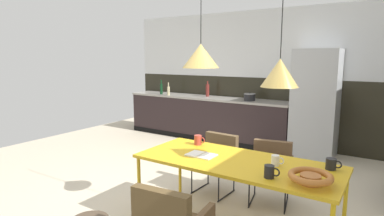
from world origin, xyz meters
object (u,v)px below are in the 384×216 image
object	(u,v)px
mug_short_terracotta	(331,164)
bottle_spice_small	(161,89)
armchair_corner_seat	(271,164)
bottle_vinegar_dark	(207,90)
pendant_lamp_over_table_far	(280,73)
mug_glass_clear	(270,172)
pendant_lamp_over_table_near	(201,56)
mug_wide_latte	(198,140)
bottle_oil_tall	(168,90)
cooking_pot	(250,97)
fruit_bowl	(310,177)
armchair_far_side	(216,155)
refrigerator_column	(315,103)
open_book	(201,155)
dining_table	(236,165)
mug_tall_blue	(276,160)

from	to	relation	value
mug_short_terracotta	bottle_spice_small	size ratio (longest dim) A/B	0.41
armchair_corner_seat	bottle_spice_small	distance (m)	3.89
bottle_vinegar_dark	pendant_lamp_over_table_far	world-z (taller)	pendant_lamp_over_table_far
mug_glass_clear	pendant_lamp_over_table_near	size ratio (longest dim) A/B	0.13
pendant_lamp_over_table_far	mug_wide_latte	bearing A→B (deg)	164.50
mug_wide_latte	bottle_oil_tall	bearing A→B (deg)	132.77
bottle_spice_small	pendant_lamp_over_table_near	size ratio (longest dim) A/B	0.33
cooking_pot	bottle_oil_tall	xyz separation A→B (m)	(-1.83, -0.16, 0.04)
mug_short_terracotta	bottle_vinegar_dark	size ratio (longest dim) A/B	0.41
mug_short_terracotta	fruit_bowl	bearing A→B (deg)	-100.31
armchair_far_side	armchair_corner_seat	bearing A→B (deg)	-169.67
armchair_far_side	mug_wide_latte	distance (m)	0.64
refrigerator_column	cooking_pot	world-z (taller)	refrigerator_column
armchair_corner_seat	fruit_bowl	bearing A→B (deg)	110.15
bottle_vinegar_dark	pendant_lamp_over_table_far	xyz separation A→B (m)	(2.53, -3.14, 0.56)
mug_wide_latte	bottle_vinegar_dark	size ratio (longest dim) A/B	0.40
open_book	mug_glass_clear	distance (m)	0.79
armchair_corner_seat	mug_short_terracotta	bearing A→B (deg)	127.09
refrigerator_column	bottle_oil_tall	distance (m)	3.03
dining_table	pendant_lamp_over_table_near	size ratio (longest dim) A/B	1.97
armchair_far_side	pendant_lamp_over_table_near	distance (m)	1.53
refrigerator_column	pendant_lamp_over_table_near	world-z (taller)	pendant_lamp_over_table_near
bottle_vinegar_dark	armchair_far_side	bearing A→B (deg)	-57.21
refrigerator_column	bottle_vinegar_dark	xyz separation A→B (m)	(-2.21, 0.06, 0.10)
refrigerator_column	mug_tall_blue	xyz separation A→B (m)	(0.30, -3.00, -0.13)
armchair_corner_seat	open_book	size ratio (longest dim) A/B	2.59
mug_tall_blue	dining_table	bearing A→B (deg)	-169.77
fruit_bowl	bottle_spice_small	size ratio (longest dim) A/B	1.05
refrigerator_column	mug_glass_clear	distance (m)	3.34
bottle_spice_small	bottle_vinegar_dark	xyz separation A→B (m)	(1.09, 0.21, 0.01)
mug_wide_latte	mug_tall_blue	bearing A→B (deg)	-11.74
cooking_pot	refrigerator_column	bearing A→B (deg)	3.33
cooking_pot	bottle_vinegar_dark	distance (m)	1.03
armchair_corner_seat	mug_short_terracotta	xyz separation A→B (m)	(0.76, -0.66, 0.34)
fruit_bowl	pendant_lamp_over_table_near	xyz separation A→B (m)	(-1.10, 0.17, 0.92)
dining_table	cooking_pot	size ratio (longest dim) A/B	8.59
bottle_vinegar_dark	pendant_lamp_over_table_near	bearing A→B (deg)	-60.74
open_book	mug_short_terracotta	world-z (taller)	mug_short_terracotta
refrigerator_column	open_book	xyz separation A→B (m)	(-0.41, -3.12, -0.17)
pendant_lamp_over_table_far	dining_table	bearing A→B (deg)	178.80
mug_short_terracotta	mug_glass_clear	bearing A→B (deg)	-128.67
open_book	cooking_pot	bearing A→B (deg)	104.32
dining_table	bottle_oil_tall	world-z (taller)	bottle_oil_tall
armchair_corner_seat	bottle_oil_tall	xyz separation A→B (m)	(-3.01, 1.94, 0.54)
open_book	pendant_lamp_over_table_near	xyz separation A→B (m)	(-0.02, 0.02, 0.97)
refrigerator_column	bottle_oil_tall	bearing A→B (deg)	-175.57
mug_tall_blue	pendant_lamp_over_table_far	xyz separation A→B (m)	(0.02, -0.07, 0.79)
open_book	mug_glass_clear	bearing A→B (deg)	-14.31
refrigerator_column	open_book	bearing A→B (deg)	-97.53
armchair_far_side	bottle_vinegar_dark	distance (m)	2.82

